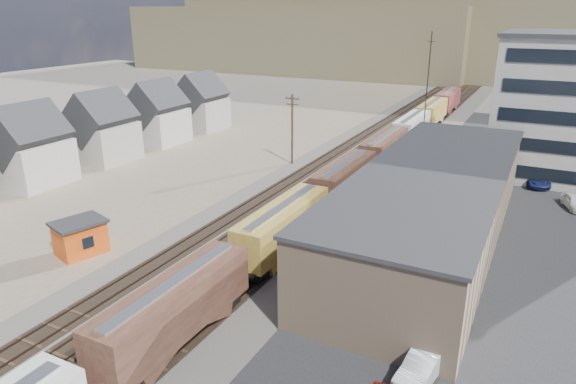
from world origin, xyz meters
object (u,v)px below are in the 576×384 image
at_px(freight_train, 366,162).
at_px(maintenance_shed, 80,237).
at_px(parked_car_blue, 535,179).
at_px(parked_car_white, 422,367).
at_px(utility_pole_north, 292,128).

height_order(freight_train, maintenance_shed, freight_train).
relative_size(freight_train, parked_car_blue, 20.61).
height_order(parked_car_white, parked_car_blue, parked_car_white).
bearing_deg(freight_train, parked_car_blue, 24.41).
xyz_separation_m(utility_pole_north, maintenance_shed, (-4.09, -34.66, -3.65)).
bearing_deg(utility_pole_north, parked_car_blue, 9.66).
bearing_deg(parked_car_blue, parked_car_white, -113.91).
bearing_deg(parked_car_white, parked_car_blue, 94.66).
relative_size(freight_train, utility_pole_north, 11.97).
relative_size(maintenance_shed, parked_car_white, 1.03).
bearing_deg(maintenance_shed, parked_car_blue, 48.18).
height_order(maintenance_shed, parked_car_white, maintenance_shed).
bearing_deg(parked_car_blue, maintenance_shed, -150.14).
xyz_separation_m(utility_pole_north, parked_car_white, (27.58, -37.36, -4.47)).
bearing_deg(freight_train, maintenance_shed, -117.68).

